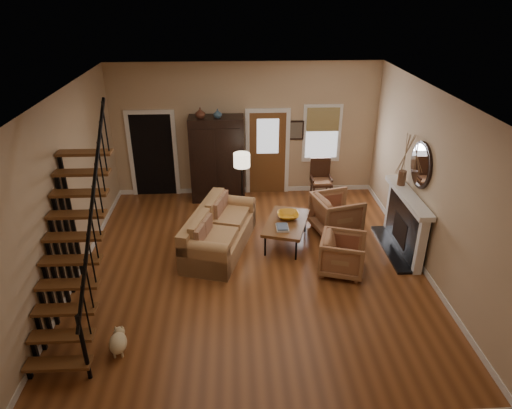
{
  "coord_description": "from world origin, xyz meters",
  "views": [
    {
      "loc": [
        -0.3,
        -7.34,
        4.98
      ],
      "look_at": [
        0.1,
        0.4,
        1.15
      ],
      "focal_mm": 32.0,
      "sensor_mm": 36.0,
      "label": 1
    }
  ],
  "objects_px": {
    "coffee_table": "(286,232)",
    "floor_lamp": "(242,187)",
    "armoire": "(217,159)",
    "sofa": "(220,230)",
    "armchair_left": "(343,254)",
    "armchair_right": "(336,214)",
    "side_chair": "(321,181)"
  },
  "relations": [
    {
      "from": "coffee_table",
      "to": "floor_lamp",
      "type": "height_order",
      "value": "floor_lamp"
    },
    {
      "from": "armoire",
      "to": "sofa",
      "type": "relative_size",
      "value": 0.93
    },
    {
      "from": "sofa",
      "to": "floor_lamp",
      "type": "xyz_separation_m",
      "value": [
        0.49,
        1.3,
        0.37
      ]
    },
    {
      "from": "armchair_left",
      "to": "armchair_right",
      "type": "bearing_deg",
      "value": 9.95
    },
    {
      "from": "armchair_right",
      "to": "side_chair",
      "type": "distance_m",
      "value": 1.64
    },
    {
      "from": "sofa",
      "to": "coffee_table",
      "type": "relative_size",
      "value": 1.68
    },
    {
      "from": "floor_lamp",
      "to": "side_chair",
      "type": "distance_m",
      "value": 2.2
    },
    {
      "from": "sofa",
      "to": "side_chair",
      "type": "relative_size",
      "value": 2.21
    },
    {
      "from": "sofa",
      "to": "armchair_left",
      "type": "bearing_deg",
      "value": -6.22
    },
    {
      "from": "side_chair",
      "to": "armoire",
      "type": "bearing_deg",
      "value": 175.52
    },
    {
      "from": "coffee_table",
      "to": "armchair_left",
      "type": "distance_m",
      "value": 1.44
    },
    {
      "from": "floor_lamp",
      "to": "side_chair",
      "type": "xyz_separation_m",
      "value": [
        1.98,
        0.92,
        -0.28
      ]
    },
    {
      "from": "armchair_left",
      "to": "floor_lamp",
      "type": "height_order",
      "value": "floor_lamp"
    },
    {
      "from": "sofa",
      "to": "floor_lamp",
      "type": "bearing_deg",
      "value": 85.43
    },
    {
      "from": "armoire",
      "to": "armchair_left",
      "type": "height_order",
      "value": "armoire"
    },
    {
      "from": "armoire",
      "to": "armchair_right",
      "type": "relative_size",
      "value": 2.22
    },
    {
      "from": "armoire",
      "to": "coffee_table",
      "type": "distance_m",
      "value": 2.82
    },
    {
      "from": "coffee_table",
      "to": "side_chair",
      "type": "distance_m",
      "value": 2.36
    },
    {
      "from": "armchair_right",
      "to": "floor_lamp",
      "type": "distance_m",
      "value": 2.17
    },
    {
      "from": "floor_lamp",
      "to": "side_chair",
      "type": "relative_size",
      "value": 1.56
    },
    {
      "from": "side_chair",
      "to": "coffee_table",
      "type": "bearing_deg",
      "value": -117.78
    },
    {
      "from": "sofa",
      "to": "armchair_right",
      "type": "height_order",
      "value": "armchair_right"
    },
    {
      "from": "armoire",
      "to": "armchair_left",
      "type": "xyz_separation_m",
      "value": [
        2.39,
        -3.37,
        -0.68
      ]
    },
    {
      "from": "armoire",
      "to": "floor_lamp",
      "type": "bearing_deg",
      "value": -62.89
    },
    {
      "from": "armchair_right",
      "to": "armchair_left",
      "type": "bearing_deg",
      "value": 157.81
    },
    {
      "from": "armoire",
      "to": "side_chair",
      "type": "height_order",
      "value": "armoire"
    },
    {
      "from": "sofa",
      "to": "armchair_right",
      "type": "distance_m",
      "value": 2.58
    },
    {
      "from": "coffee_table",
      "to": "armchair_left",
      "type": "xyz_separation_m",
      "value": [
        0.94,
        -1.09,
        0.12
      ]
    },
    {
      "from": "coffee_table",
      "to": "side_chair",
      "type": "height_order",
      "value": "side_chair"
    },
    {
      "from": "armchair_left",
      "to": "side_chair",
      "type": "relative_size",
      "value": 0.81
    },
    {
      "from": "sofa",
      "to": "coffee_table",
      "type": "xyz_separation_m",
      "value": [
        1.37,
        0.14,
        -0.16
      ]
    },
    {
      "from": "armoire",
      "to": "armchair_right",
      "type": "bearing_deg",
      "value": -35.33
    }
  ]
}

